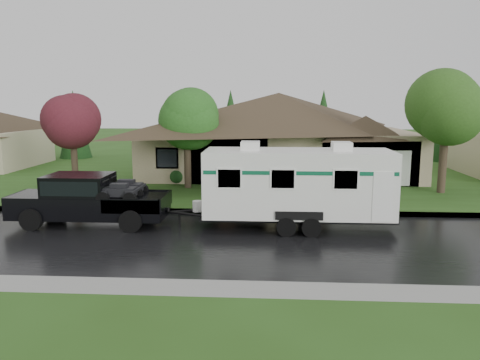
{
  "coord_description": "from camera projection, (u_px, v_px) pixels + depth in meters",
  "views": [
    {
      "loc": [
        1.34,
        -18.94,
        5.18
      ],
      "look_at": [
        0.05,
        2.0,
        1.63
      ],
      "focal_mm": 35.0,
      "sensor_mm": 36.0,
      "label": 1
    }
  ],
  "objects": [
    {
      "name": "shrub_row",
      "position": [
        279.0,
        176.0,
        28.51
      ],
      "size": [
        13.6,
        1.0,
        1.0
      ],
      "color": "#143814",
      "rests_on": "lawn"
    },
    {
      "name": "road",
      "position": [
        232.0,
        240.0,
        17.61
      ],
      "size": [
        140.0,
        8.0,
        0.01
      ],
      "primitive_type": "cube",
      "color": "black",
      "rests_on": "ground"
    },
    {
      "name": "travel_trailer",
      "position": [
        298.0,
        183.0,
        19.02
      ],
      "size": [
        7.96,
        2.8,
        3.57
      ],
      "color": "white",
      "rests_on": "ground"
    },
    {
      "name": "pickup_truck",
      "position": [
        87.0,
        198.0,
        19.68
      ],
      "size": [
        6.45,
        2.45,
        2.15
      ],
      "color": "black",
      "rests_on": "ground"
    },
    {
      "name": "ground",
      "position": [
        236.0,
        226.0,
        19.58
      ],
      "size": [
        140.0,
        140.0,
        0.0
      ],
      "primitive_type": "plane",
      "color": "#2B4F18",
      "rests_on": "ground"
    },
    {
      "name": "tree_red",
      "position": [
        72.0,
        124.0,
        27.6
      ],
      "size": [
        3.21,
        3.21,
        5.32
      ],
      "color": "#382B1E",
      "rests_on": "lawn"
    },
    {
      "name": "tree_right_green",
      "position": [
        447.0,
        110.0,
        25.31
      ],
      "size": [
        3.97,
        3.97,
        6.57
      ],
      "color": "#382B1E",
      "rests_on": "lawn"
    },
    {
      "name": "curb",
      "position": [
        239.0,
        212.0,
        21.79
      ],
      "size": [
        140.0,
        0.5,
        0.15
      ],
      "primitive_type": "cube",
      "color": "gray",
      "rests_on": "ground"
    },
    {
      "name": "house_main",
      "position": [
        283.0,
        124.0,
        32.46
      ],
      "size": [
        19.44,
        10.8,
        6.9
      ],
      "color": "gray",
      "rests_on": "lawn"
    },
    {
      "name": "lawn",
      "position": [
        250.0,
        171.0,
        34.33
      ],
      "size": [
        140.0,
        26.0,
        0.15
      ],
      "primitive_type": "cube",
      "color": "#2B4F18",
      "rests_on": "ground"
    },
    {
      "name": "tree_left_green",
      "position": [
        187.0,
        120.0,
        26.87
      ],
      "size": [
        3.45,
        3.45,
        5.72
      ],
      "color": "#382B1E",
      "rests_on": "lawn"
    }
  ]
}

